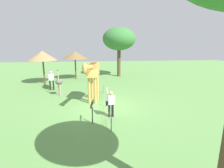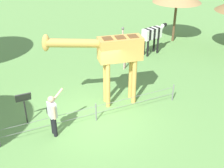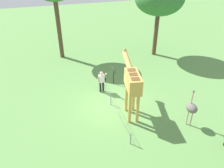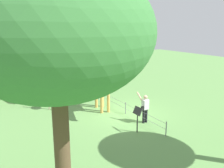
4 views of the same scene
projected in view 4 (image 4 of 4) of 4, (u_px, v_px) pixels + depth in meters
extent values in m
plane|color=#60934C|center=(124.00, 114.00, 14.47)|extent=(60.00, 60.00, 0.00)
cylinder|color=gold|center=(108.00, 97.00, 14.63)|extent=(0.18, 0.18, 1.95)
cylinder|color=gold|center=(102.00, 98.00, 14.47)|extent=(0.18, 0.18, 1.95)
cylinder|color=gold|center=(103.00, 92.00, 15.62)|extent=(0.18, 0.18, 1.95)
cylinder|color=gold|center=(96.00, 93.00, 15.47)|extent=(0.18, 0.18, 1.95)
cube|color=gold|center=(102.00, 73.00, 14.71)|extent=(1.79, 0.98, 0.90)
cube|color=brown|center=(105.00, 67.00, 14.15)|extent=(0.43, 0.49, 0.02)
cube|color=brown|center=(102.00, 65.00, 14.60)|extent=(0.43, 0.49, 0.02)
cube|color=brown|center=(99.00, 64.00, 15.05)|extent=(0.43, 0.49, 0.02)
cylinder|color=gold|center=(112.00, 71.00, 13.10)|extent=(2.22, 0.69, 0.55)
ellipsoid|color=gold|center=(119.00, 73.00, 12.09)|extent=(0.39, 0.32, 0.67)
cylinder|color=brown|center=(120.00, 69.00, 12.08)|extent=(0.05, 0.05, 0.14)
cylinder|color=brown|center=(118.00, 69.00, 12.02)|extent=(0.05, 0.05, 0.14)
cylinder|color=black|center=(144.00, 116.00, 13.08)|extent=(0.14, 0.14, 0.78)
cylinder|color=black|center=(146.00, 116.00, 13.20)|extent=(0.14, 0.14, 0.78)
cube|color=silver|center=(145.00, 104.00, 12.98)|extent=(0.28, 0.38, 0.55)
sphere|color=#D8AD8C|center=(146.00, 97.00, 12.88)|extent=(0.22, 0.22, 0.22)
cylinder|color=#D8AD8C|center=(140.00, 96.00, 13.02)|extent=(0.46, 0.13, 0.44)
cylinder|color=#D8AD8C|center=(148.00, 104.00, 13.11)|extent=(0.08, 0.08, 0.50)
cube|color=black|center=(143.00, 109.00, 12.86)|extent=(0.14, 0.21, 0.24)
cylinder|color=black|center=(20.00, 96.00, 16.67)|extent=(0.12, 0.12, 0.95)
cylinder|color=black|center=(24.00, 95.00, 16.88)|extent=(0.12, 0.12, 0.95)
cylinder|color=black|center=(25.00, 98.00, 16.11)|extent=(0.12, 0.12, 0.95)
cylinder|color=black|center=(29.00, 97.00, 16.32)|extent=(0.12, 0.12, 0.95)
cube|color=silver|center=(27.00, 87.00, 15.95)|extent=(0.27, 0.47, 0.60)
cube|color=black|center=(26.00, 86.00, 16.07)|extent=(0.27, 0.47, 0.60)
cube|color=silver|center=(25.00, 86.00, 16.19)|extent=(0.27, 0.47, 0.60)
cube|color=black|center=(24.00, 85.00, 16.31)|extent=(0.27, 0.47, 0.60)
cube|color=silver|center=(23.00, 85.00, 16.43)|extent=(0.27, 0.47, 0.60)
cube|color=black|center=(21.00, 85.00, 16.55)|extent=(0.27, 0.47, 0.60)
cube|color=silver|center=(20.00, 84.00, 16.67)|extent=(0.27, 0.47, 0.60)
cylinder|color=silver|center=(19.00, 82.00, 16.80)|extent=(0.48, 0.29, 0.47)
ellipsoid|color=black|center=(17.00, 79.00, 16.94)|extent=(0.43, 0.27, 0.22)
cylinder|color=#CC9E93|center=(52.00, 103.00, 15.15)|extent=(0.07, 0.07, 0.90)
cylinder|color=#CC9E93|center=(49.00, 103.00, 15.20)|extent=(0.07, 0.07, 0.90)
ellipsoid|color=#66605B|center=(50.00, 92.00, 15.00)|extent=(0.70, 0.56, 0.49)
cylinder|color=#CC9E93|center=(50.00, 84.00, 14.74)|extent=(0.08, 0.08, 0.80)
sphere|color=#66605B|center=(49.00, 77.00, 14.64)|extent=(0.14, 0.14, 0.14)
cylinder|color=brown|center=(35.00, 72.00, 21.05)|extent=(0.16, 0.16, 2.44)
cone|color=brown|center=(33.00, 54.00, 20.66)|extent=(2.93, 2.93, 0.86)
ellipsoid|color=#387538|center=(56.00, 33.00, 4.92)|extent=(4.14, 4.14, 2.90)
cylinder|color=brown|center=(85.00, 60.00, 24.65)|extent=(0.44, 0.44, 3.54)
ellipsoid|color=#387538|center=(84.00, 30.00, 23.93)|extent=(4.13, 4.13, 2.89)
cylinder|color=black|center=(137.00, 123.00, 11.94)|extent=(0.06, 0.06, 0.95)
cube|color=#2D2D2D|center=(138.00, 111.00, 11.78)|extent=(0.56, 0.21, 0.38)
cylinder|color=slate|center=(99.00, 94.00, 17.36)|extent=(0.05, 0.05, 0.75)
cylinder|color=slate|center=(126.00, 108.00, 14.45)|extent=(0.05, 0.05, 0.75)
cylinder|color=slate|center=(166.00, 129.00, 11.53)|extent=(0.05, 0.05, 0.75)
cube|color=slate|center=(126.00, 104.00, 14.39)|extent=(7.00, 0.01, 0.01)
cube|color=slate|center=(126.00, 109.00, 14.46)|extent=(7.00, 0.01, 0.01)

